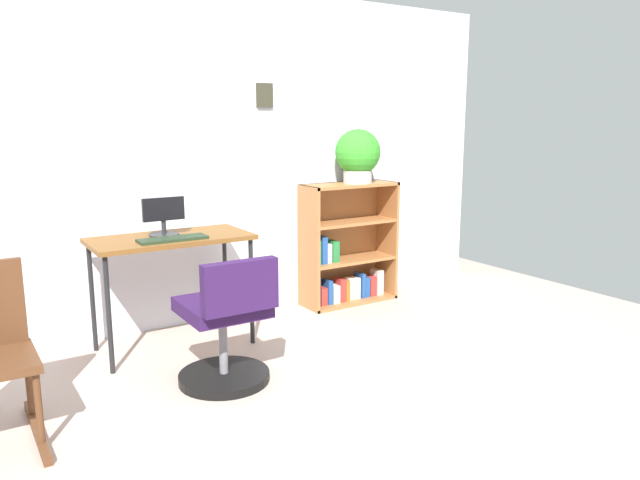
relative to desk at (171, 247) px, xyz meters
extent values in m
plane|color=#B39B8E|center=(0.39, -1.70, -0.68)|extent=(6.24, 6.24, 0.00)
cube|color=silver|center=(0.39, 0.45, 0.53)|extent=(5.20, 0.10, 2.41)
cube|color=#333124|center=(0.89, 0.39, 0.98)|extent=(0.13, 0.02, 0.18)
cube|color=brown|center=(0.00, 0.00, 0.05)|extent=(1.00, 0.51, 0.03)
cylinder|color=black|center=(-0.46, -0.21, -0.32)|extent=(0.03, 0.03, 0.71)
cylinder|color=black|center=(0.46, -0.21, -0.32)|extent=(0.03, 0.03, 0.71)
cylinder|color=black|center=(-0.46, 0.21, -0.32)|extent=(0.03, 0.03, 0.71)
cylinder|color=black|center=(0.46, 0.21, -0.32)|extent=(0.03, 0.03, 0.71)
cylinder|color=#262628|center=(-0.02, 0.05, 0.07)|extent=(0.19, 0.19, 0.01)
cylinder|color=#262628|center=(-0.02, 0.05, 0.12)|extent=(0.03, 0.03, 0.09)
cube|color=black|center=(-0.02, 0.04, 0.24)|extent=(0.27, 0.02, 0.15)
cube|color=#22321F|center=(-0.03, -0.13, 0.08)|extent=(0.42, 0.14, 0.02)
cylinder|color=black|center=(0.05, -0.67, -0.65)|extent=(0.52, 0.52, 0.05)
cylinder|color=slate|center=(0.05, -0.67, -0.45)|extent=(0.05, 0.05, 0.35)
cube|color=#2C1542|center=(0.05, -0.67, -0.23)|extent=(0.44, 0.44, 0.08)
cube|color=#2C1542|center=(0.05, -0.92, -0.05)|extent=(0.42, 0.07, 0.27)
cube|color=#54311B|center=(-0.95, -0.76, -0.65)|extent=(0.04, 0.64, 0.04)
cylinder|color=#54311B|center=(-0.95, -0.92, -0.46)|extent=(0.03, 0.03, 0.34)
cylinder|color=#54311B|center=(-0.95, -0.60, -0.46)|extent=(0.03, 0.03, 0.34)
cube|color=#9F6537|center=(1.17, 0.22, -0.19)|extent=(0.02, 0.30, 0.98)
cube|color=#9F6537|center=(1.94, 0.22, -0.19)|extent=(0.02, 0.30, 0.98)
cube|color=#9F6537|center=(1.56, 0.22, 0.29)|extent=(0.79, 0.30, 0.02)
cube|color=#9F6537|center=(1.56, 0.22, -0.66)|extent=(0.79, 0.30, 0.02)
cube|color=#9F6537|center=(1.56, 0.36, -0.19)|extent=(0.79, 0.02, 0.98)
cube|color=#9F6537|center=(1.56, 0.22, -0.32)|extent=(0.74, 0.28, 0.02)
cube|color=#9F6537|center=(1.56, 0.22, -0.01)|extent=(0.74, 0.28, 0.02)
cube|color=black|center=(1.22, 0.21, -0.54)|extent=(0.05, 0.11, 0.22)
cube|color=#B22D28|center=(1.28, 0.21, -0.58)|extent=(0.06, 0.11, 0.14)
cube|color=#1E478C|center=(1.33, 0.21, -0.55)|extent=(0.04, 0.12, 0.19)
cube|color=beige|center=(1.39, 0.21, -0.58)|extent=(0.06, 0.13, 0.15)
cube|color=#B22D28|center=(1.46, 0.21, -0.56)|extent=(0.05, 0.12, 0.19)
cube|color=#99591E|center=(1.51, 0.21, -0.57)|extent=(0.04, 0.12, 0.17)
cube|color=beige|center=(1.54, 0.21, -0.56)|extent=(0.04, 0.09, 0.18)
cube|color=beige|center=(1.60, 0.21, -0.56)|extent=(0.07, 0.09, 0.17)
cube|color=#1E478C|center=(1.66, 0.21, -0.55)|extent=(0.03, 0.12, 0.21)
cube|color=#1E478C|center=(1.71, 0.21, -0.57)|extent=(0.04, 0.10, 0.17)
cube|color=#B22D28|center=(1.77, 0.21, -0.57)|extent=(0.06, 0.11, 0.16)
cube|color=beige|center=(1.84, 0.21, -0.55)|extent=(0.06, 0.11, 0.21)
cube|color=#237238|center=(1.22, 0.21, -0.22)|extent=(0.05, 0.12, 0.19)
cube|color=#1E478C|center=(1.28, 0.21, -0.20)|extent=(0.05, 0.13, 0.22)
cube|color=beige|center=(1.33, 0.21, -0.24)|extent=(0.04, 0.11, 0.15)
cube|color=#237238|center=(1.39, 0.21, -0.23)|extent=(0.06, 0.12, 0.17)
cylinder|color=#B7B2A8|center=(1.62, 0.20, 0.35)|extent=(0.23, 0.23, 0.10)
sphere|color=#329126|center=(1.62, 0.20, 0.55)|extent=(0.36, 0.36, 0.36)
camera|label=1|loc=(-1.24, -3.72, 0.80)|focal=34.07mm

